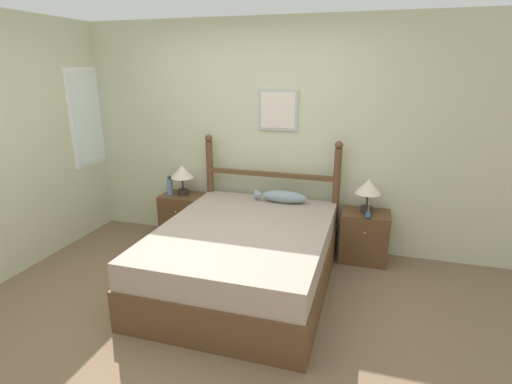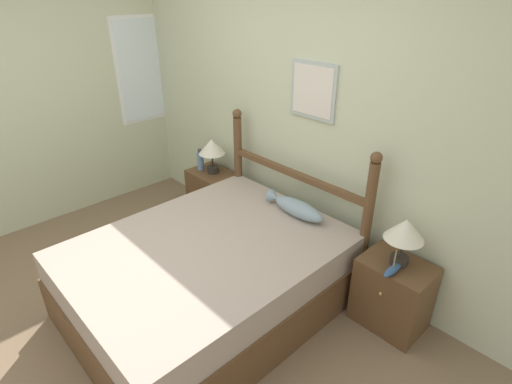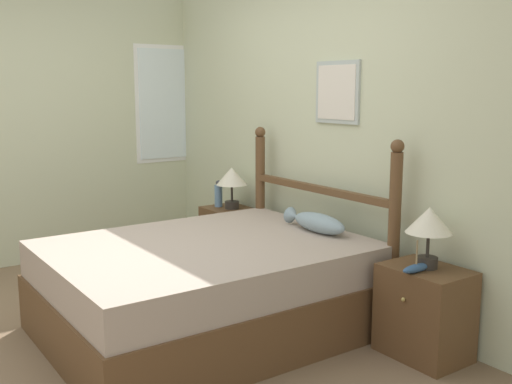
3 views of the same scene
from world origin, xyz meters
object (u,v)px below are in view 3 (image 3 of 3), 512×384
object	(u,v)px
nightstand_right	(425,312)
model_boat	(416,268)
bottle	(218,195)
bed	(206,288)
table_lamp_right	(429,224)
fish_pillow	(316,222)
nightstand_left	(231,239)
table_lamp_left	(232,179)

from	to	relation	value
nightstand_right	model_boat	bearing A→B (deg)	-81.42
bottle	model_boat	xyz separation A→B (m)	(2.32, -0.08, -0.08)
bed	nightstand_right	xyz separation A→B (m)	(1.08, 0.88, -0.02)
table_lamp_right	fish_pillow	size ratio (longest dim) A/B	0.64
model_boat	nightstand_left	bearing A→B (deg)	176.90
model_boat	fish_pillow	bearing A→B (deg)	177.91
bottle	model_boat	distance (m)	2.32
model_boat	fish_pillow	xyz separation A→B (m)	(-0.92, 0.03, 0.09)
bed	model_boat	size ratio (longest dim) A/B	9.29
table_lamp_left	bottle	distance (m)	0.22
table_lamp_left	model_boat	size ratio (longest dim) A/B	1.70
table_lamp_left	model_boat	world-z (taller)	table_lamp_left
nightstand_left	table_lamp_left	size ratio (longest dim) A/B	1.50
table_lamp_left	model_boat	bearing A→B (deg)	-3.35
bottle	model_boat	size ratio (longest dim) A/B	1.10
table_lamp_right	fish_pillow	bearing A→B (deg)	-174.53
model_boat	table_lamp_left	bearing A→B (deg)	176.65
table_lamp_left	table_lamp_right	distance (m)	2.15
bed	table_lamp_right	xyz separation A→B (m)	(1.08, 0.89, 0.52)
bed	bottle	size ratio (longest dim) A/B	8.42
nightstand_left	table_lamp_left	bearing A→B (deg)	46.02
nightstand_left	bed	bearing A→B (deg)	-39.32
nightstand_left	bottle	distance (m)	0.41
nightstand_right	model_boat	xyz separation A→B (m)	(0.02, -0.12, 0.30)
bottle	bed	bearing A→B (deg)	-34.74
bed	table_lamp_left	bearing A→B (deg)	140.16
model_boat	nightstand_right	bearing A→B (deg)	98.58
nightstand_left	bottle	xyz separation A→B (m)	(-0.14, -0.04, 0.38)
bottle	model_boat	world-z (taller)	bottle
bed	table_lamp_left	size ratio (longest dim) A/B	5.46
bed	table_lamp_right	bearing A→B (deg)	39.48
nightstand_right	bed	bearing A→B (deg)	-140.68
nightstand_left	model_boat	world-z (taller)	model_boat
table_lamp_right	model_boat	distance (m)	0.27
bed	table_lamp_right	world-z (taller)	table_lamp_right
fish_pillow	nightstand_left	bearing A→B (deg)	176.16
nightstand_right	bottle	xyz separation A→B (m)	(-2.30, -0.04, 0.38)
nightstand_right	nightstand_left	bearing A→B (deg)	180.00
nightstand_left	model_boat	size ratio (longest dim) A/B	2.55
nightstand_left	nightstand_right	xyz separation A→B (m)	(2.16, 0.00, 0.00)
nightstand_left	nightstand_right	world-z (taller)	same
bed	nightstand_right	size ratio (longest dim) A/B	3.64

